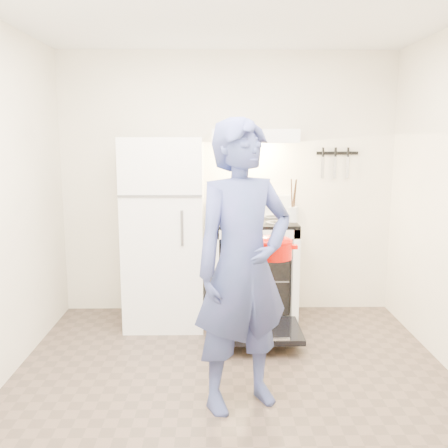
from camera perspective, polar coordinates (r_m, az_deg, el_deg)
The scene contains 15 objects.
floor at distance 3.47m, azimuth 1.18°, elevation -19.50°, with size 3.60×3.60×0.00m, color brown.
back_wall at distance 4.84m, azimuth 0.43°, elevation 4.56°, with size 3.20×0.02×2.50m, color white.
refrigerator at distance 4.57m, azimuth -6.76°, elevation -0.90°, with size 0.70×0.70×1.70m, color white.
stove_body at distance 4.67m, azimuth 3.35°, elevation -5.52°, with size 0.76×0.65×0.92m, color white.
cooktop at distance 4.57m, azimuth 3.41°, elevation 0.23°, with size 0.76×0.65×0.03m, color black.
backsplash at distance 4.83m, azimuth 3.17°, elevation 2.15°, with size 0.76×0.07×0.20m, color white.
oven_door at distance 4.22m, azimuth 3.92°, elevation -12.06°, with size 0.70×0.54×0.04m, color black.
oven_rack at distance 4.68m, azimuth 3.35°, elevation -5.75°, with size 0.60×0.52×0.01m, color slate.
range_hood at distance 4.58m, azimuth 3.44°, elevation 10.00°, with size 0.76×0.50×0.12m, color white.
knife_strip at distance 4.94m, azimuth 12.82°, elevation 7.91°, with size 0.40×0.02×0.03m, color black.
pizza_stone at distance 4.68m, azimuth 2.76°, elevation -5.57°, with size 0.34×0.34×0.02m, color olive.
tea_kettle at distance 4.76m, azimuth 0.94°, elevation 2.42°, with size 0.22×0.18×0.26m, color silver, non-canonical shape.
utensil_jar at distance 4.33m, azimuth 7.91°, elevation 1.10°, with size 0.09×0.09×0.13m, color silver.
person at distance 3.10m, azimuth 2.19°, elevation -4.92°, with size 0.66×0.44×1.82m, color navy.
dutch_oven at distance 3.42m, azimuth 5.63°, elevation -2.93°, with size 0.33×0.26×0.22m, color #E30A00, non-canonical shape.
Camera 1 is at (-0.12, -3.02, 1.70)m, focal length 40.00 mm.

